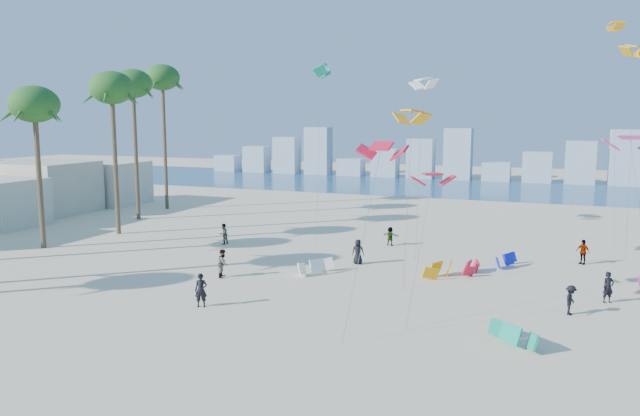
% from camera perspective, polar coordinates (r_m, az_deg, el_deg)
% --- Properties ---
extents(ground, '(220.00, 220.00, 0.00)m').
position_cam_1_polar(ground, '(28.81, -17.98, -13.03)').
color(ground, beige).
rests_on(ground, ground).
extents(ocean, '(220.00, 220.00, 0.00)m').
position_cam_1_polar(ocean, '(94.67, 10.83, 2.09)').
color(ocean, navy).
rests_on(ocean, ground).
extents(kitesurfer_near, '(0.80, 0.68, 1.87)m').
position_cam_1_polar(kitesurfer_near, '(34.55, -10.98, -7.50)').
color(kitesurfer_near, black).
rests_on(kitesurfer_near, ground).
extents(kitesurfer_mid, '(0.91, 1.05, 1.83)m').
position_cam_1_polar(kitesurfer_mid, '(40.53, -8.98, -5.08)').
color(kitesurfer_mid, gray).
rests_on(kitesurfer_mid, ground).
extents(kitesurfers_far, '(29.02, 14.52, 1.77)m').
position_cam_1_polar(kitesurfers_far, '(43.51, 9.59, -4.26)').
color(kitesurfers_far, black).
rests_on(kitesurfers_far, ground).
extents(grounded_kites, '(22.39, 18.24, 0.93)m').
position_cam_1_polar(grounded_kites, '(39.16, 13.55, -6.42)').
color(grounded_kites, white).
rests_on(grounded_kites, ground).
extents(flying_kites, '(32.79, 33.52, 18.46)m').
position_cam_1_polar(flying_kites, '(44.06, 16.69, 10.21)').
color(flying_kites, red).
rests_on(flying_kites, ground).
extents(palm_row, '(9.08, 44.80, 16.00)m').
position_cam_1_polar(palm_row, '(53.96, -25.99, 9.60)').
color(palm_row, brown).
rests_on(palm_row, ground).
extents(distant_skyline, '(85.00, 3.00, 8.40)m').
position_cam_1_polar(distant_skyline, '(104.41, 11.27, 4.36)').
color(distant_skyline, '#9EADBF').
rests_on(distant_skyline, ground).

